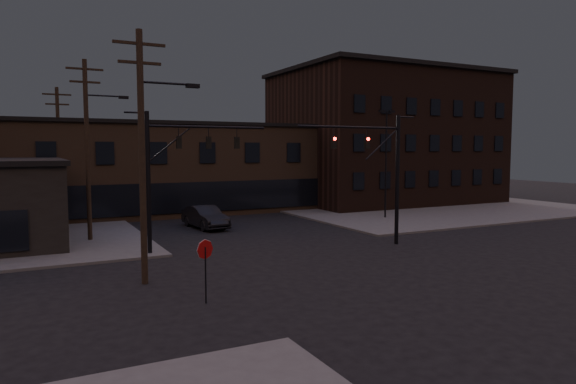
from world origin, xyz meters
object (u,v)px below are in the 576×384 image
object	(u,v)px
traffic_signal_far	(171,165)
car_crossing	(205,217)
stop_sign	(205,256)
parked_car_lot_b	(382,196)
parked_car_lot_a	(358,201)
traffic_signal_near	(383,165)

from	to	relation	value
traffic_signal_far	car_crossing	xyz separation A→B (m)	(4.54, 8.08, -4.17)
stop_sign	parked_car_lot_b	xyz separation A→B (m)	(28.48, 26.18, -0.99)
parked_car_lot_a	car_crossing	distance (m)	17.60
traffic_signal_far	parked_car_lot_b	size ratio (longest dim) A/B	1.65
stop_sign	parked_car_lot_a	size ratio (longest dim) A/B	0.63
stop_sign	car_crossing	bearing A→B (deg)	72.12
stop_sign	car_crossing	world-z (taller)	stop_sign
traffic_signal_far	stop_sign	xyz separation A→B (m)	(-1.28, -9.99, -3.17)
traffic_signal_near	car_crossing	size ratio (longest dim) A/B	1.56
traffic_signal_near	car_crossing	world-z (taller)	traffic_signal_near
parked_car_lot_b	parked_car_lot_a	bearing A→B (deg)	134.64
parked_car_lot_b	car_crossing	world-z (taller)	car_crossing
traffic_signal_near	parked_car_lot_a	size ratio (longest dim) A/B	2.03
stop_sign	car_crossing	size ratio (longest dim) A/B	0.48
traffic_signal_far	car_crossing	size ratio (longest dim) A/B	1.56
parked_car_lot_a	car_crossing	size ratio (longest dim) A/B	0.77
parked_car_lot_a	car_crossing	xyz separation A→B (m)	(-17.00, -4.57, 0.02)
car_crossing	parked_car_lot_b	bearing A→B (deg)	13.23
stop_sign	parked_car_lot_a	bearing A→B (deg)	44.75
traffic_signal_near	traffic_signal_far	bearing A→B (deg)	163.83
traffic_signal_near	parked_car_lot_a	world-z (taller)	traffic_signal_near
car_crossing	traffic_signal_far	bearing A→B (deg)	-125.83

